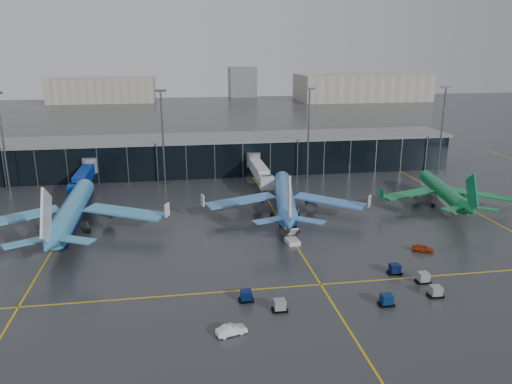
{
  "coord_description": "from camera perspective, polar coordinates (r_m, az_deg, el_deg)",
  "views": [
    {
      "loc": [
        -11.48,
        -83.87,
        35.88
      ],
      "look_at": [
        5.0,
        18.0,
        6.0
      ],
      "focal_mm": 35.0,
      "sensor_mm": 36.0,
      "label": 1
    }
  ],
  "objects": [
    {
      "name": "airliner_klm_near",
      "position": [
        110.26,
        3.33,
        0.65
      ],
      "size": [
        43.65,
        47.81,
        12.92
      ],
      "primitive_type": null,
      "rotation": [
        0.0,
        0.0,
        -0.17
      ],
      "color": "#3C7AC7",
      "rests_on": "ground"
    },
    {
      "name": "airliner_aer_lingus",
      "position": [
        124.82,
        20.64,
        1.04
      ],
      "size": [
        38.05,
        41.58,
        11.15
      ],
      "primitive_type": null,
      "rotation": [
        0.0,
        0.0,
        -0.19
      ],
      "color": "#0D7338",
      "rests_on": "ground"
    },
    {
      "name": "ground",
      "position": [
        91.94,
        -1.29,
        -6.83
      ],
      "size": [
        600.0,
        600.0,
        0.0
      ],
      "primitive_type": "plane",
      "color": "#282B2D",
      "rests_on": "ground"
    },
    {
      "name": "airliner_arkefly",
      "position": [
        106.76,
        -20.39,
        -0.62
      ],
      "size": [
        40.21,
        45.66,
        13.89
      ],
      "primitive_type": null,
      "rotation": [
        0.0,
        0.0,
        0.01
      ],
      "color": "#3B8FC2",
      "rests_on": "ground"
    },
    {
      "name": "taxi_lines",
      "position": [
        103.31,
        3.4,
        -4.2
      ],
      "size": [
        220.0,
        120.0,
        0.02
      ],
      "color": "gold",
      "rests_on": "ground"
    },
    {
      "name": "baggage_carts",
      "position": [
        78.35,
        12.14,
        -10.88
      ],
      "size": [
        30.82,
        11.16,
        1.7
      ],
      "color": "black",
      "rests_on": "ground"
    },
    {
      "name": "flood_masts",
      "position": [
        136.67,
        -2.16,
        6.85
      ],
      "size": [
        203.0,
        0.5,
        25.5
      ],
      "color": "#595B60",
      "rests_on": "ground"
    },
    {
      "name": "mobile_airstair",
      "position": [
        95.66,
        4.19,
        -5.43
      ],
      "size": [
        2.52,
        3.41,
        3.45
      ],
      "rotation": [
        0.0,
        0.0,
        0.11
      ],
      "color": "silver",
      "rests_on": "ground"
    },
    {
      "name": "service_van_red",
      "position": [
        96.66,
        18.53,
        -6.11
      ],
      "size": [
        4.1,
        3.01,
        1.3
      ],
      "primitive_type": "imported",
      "rotation": [
        0.0,
        0.0,
        1.13
      ],
      "color": "#A62D0C",
      "rests_on": "ground"
    },
    {
      "name": "service_van_white",
      "position": [
        67.21,
        -2.82,
        -15.46
      ],
      "size": [
        4.31,
        2.45,
        1.34
      ],
      "primitive_type": "imported",
      "rotation": [
        0.0,
        0.0,
        1.84
      ],
      "color": "white",
      "rests_on": "ground"
    },
    {
      "name": "terminal_pier",
      "position": [
        149.46,
        -4.6,
        4.34
      ],
      "size": [
        142.0,
        17.0,
        10.7
      ],
      "color": "black",
      "rests_on": "ground"
    },
    {
      "name": "jet_bridges",
      "position": [
        132.77,
        -19.12,
        1.59
      ],
      "size": [
        94.0,
        27.5,
        7.2
      ],
      "color": "#595B60",
      "rests_on": "ground"
    },
    {
      "name": "distant_hangars",
      "position": [
        360.25,
        0.67,
        11.84
      ],
      "size": [
        260.0,
        71.0,
        22.0
      ],
      "color": "#B2AD99",
      "rests_on": "ground"
    }
  ]
}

